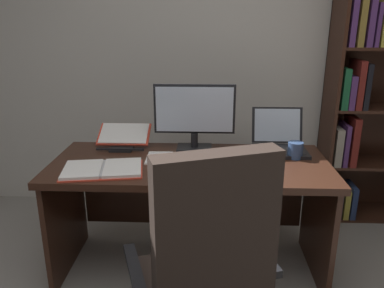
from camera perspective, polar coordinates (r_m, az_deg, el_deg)
wall_back at (r=3.11m, az=3.34°, el=15.34°), size 4.68×0.12×2.74m
desk at (r=2.38m, az=-0.19°, el=-6.47°), size 1.63×0.69×0.72m
bookshelf at (r=3.13m, az=25.15°, el=8.83°), size 0.76×0.34×2.21m
office_chair at (r=1.71m, az=2.02°, el=-20.14°), size 0.70×0.62×1.08m
monitor at (r=2.39m, az=0.37°, el=4.05°), size 0.51×0.16×0.42m
laptop at (r=2.48m, az=12.89°, el=0.27°), size 0.33×0.33×0.25m
keyboard at (r=2.12m, az=0.03°, el=-3.48°), size 0.42×0.15×0.02m
computer_mouse at (r=2.13m, az=8.13°, el=-3.37°), size 0.06×0.10×0.04m
reading_stand_with_book at (r=2.53m, az=-10.17°, el=1.12°), size 0.34×0.25×0.13m
open_binder at (r=2.15m, az=-13.21°, el=-3.69°), size 0.47×0.34×0.02m
notepad at (r=2.29m, az=-4.92°, el=-2.10°), size 0.15×0.21×0.01m
pen at (r=2.29m, az=-4.43°, el=-1.89°), size 0.14×0.04×0.01m
coffee_mug at (r=2.36m, az=15.17°, el=-0.89°), size 0.09×0.09×0.10m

